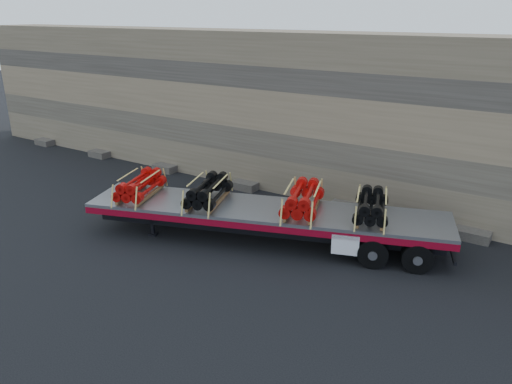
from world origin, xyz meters
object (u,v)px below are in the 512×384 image
(bundle_front, at_px, (140,186))
(bundle_rear, at_px, (371,207))
(trailer, at_px, (265,224))
(bundle_midrear, at_px, (303,200))
(bundle_midfront, at_px, (208,192))

(bundle_front, distance_m, bundle_rear, 8.43)
(trailer, xyz_separation_m, bundle_midrear, (1.27, 0.44, 1.06))
(bundle_rear, bearing_deg, bundle_midrear, -180.00)
(trailer, height_order, bundle_rear, bundle_rear)
(bundle_rear, bearing_deg, bundle_midfront, 180.00)
(trailer, xyz_separation_m, bundle_front, (-4.52, -1.55, 1.04))
(bundle_front, relative_size, bundle_midfront, 0.97)
(bundle_front, xyz_separation_m, bundle_midfront, (2.54, 0.87, 0.01))
(bundle_front, relative_size, bundle_rear, 1.02)
(bundle_midrear, height_order, bundle_rear, bundle_midrear)
(bundle_front, xyz_separation_m, bundle_rear, (7.97, 2.73, -0.01))
(trailer, xyz_separation_m, bundle_midfront, (-1.98, -0.68, 1.05))
(bundle_front, height_order, bundle_rear, bundle_front)
(bundle_midrear, bearing_deg, trailer, 180.00)
(bundle_midrear, relative_size, bundle_rear, 1.09)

